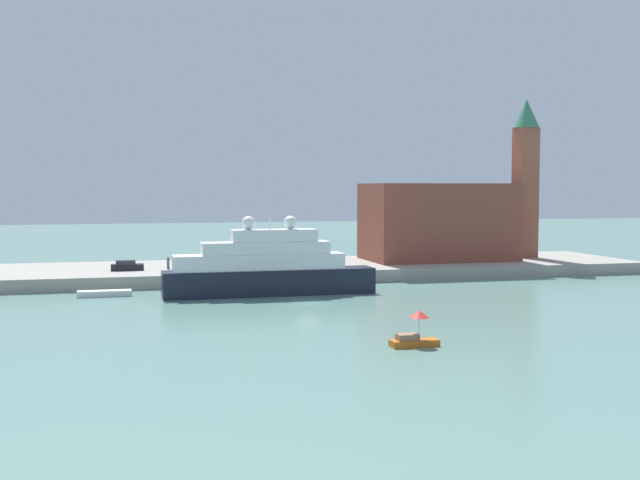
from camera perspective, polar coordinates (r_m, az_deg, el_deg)
The scene contains 10 objects.
ground at distance 86.41m, azimuth -0.87°, elevation -4.60°, with size 400.00×400.00×0.00m, color slate.
quay_dock at distance 112.34m, azimuth -4.10°, elevation -2.22°, with size 110.00×21.65×1.69m, color gray.
large_yacht at distance 92.91m, azimuth -3.84°, elevation -2.06°, with size 24.94×3.83×11.62m.
small_motorboat at distance 63.72m, azimuth 6.83°, elevation -6.73°, with size 3.88×1.64×2.87m.
work_barge at distance 95.18m, azimuth -15.29°, elevation -3.74°, with size 6.12×1.75×0.70m, color silver.
harbor_building at distance 120.89m, azimuth 8.50°, elevation 1.32°, with size 21.69×12.71×11.55m, color brown.
bell_tower at distance 127.81m, azimuth 14.61°, elevation 4.80°, with size 4.06×4.06×24.63m.
parked_car at distance 107.44m, azimuth -13.77°, elevation -1.83°, with size 4.22×1.83×1.35m.
person_figure at distance 107.93m, azimuth -10.90°, elevation -1.64°, with size 0.36×0.36×1.76m.
mooring_bollard at distance 102.06m, azimuth -4.34°, elevation -2.12°, with size 0.45×0.45×0.84m, color black.
Camera 1 is at (-20.18, -83.06, 12.66)m, focal length 44.35 mm.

